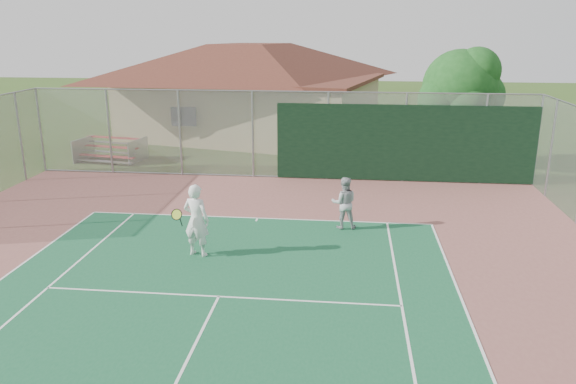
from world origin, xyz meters
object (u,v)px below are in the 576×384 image
object	(u,v)px
clubhouse	(251,81)
bleachers	(110,149)
player_white_front	(196,221)
tree	(462,90)
player_grey_back	(344,203)

from	to	relation	value
clubhouse	bleachers	world-z (taller)	clubhouse
clubhouse	player_white_front	xyz separation A→B (m)	(1.54, -17.29, -2.04)
clubhouse	player_white_front	distance (m)	17.48
clubhouse	tree	size ratio (longest dim) A/B	3.03
tree	player_white_front	bearing A→B (deg)	-128.87
player_white_front	player_grey_back	world-z (taller)	player_white_front
player_white_front	tree	bearing A→B (deg)	-115.27
clubhouse	player_white_front	size ratio (longest dim) A/B	7.91
bleachers	player_grey_back	xyz separation A→B (m)	(10.73, -7.82, 0.26)
bleachers	tree	distance (m)	15.70
clubhouse	tree	bearing A→B (deg)	-19.73
tree	player_grey_back	distance (m)	9.70
bleachers	player_white_front	xyz separation A→B (m)	(6.86, -10.38, 0.45)
bleachers	tree	xyz separation A→B (m)	(15.44, 0.27, 2.85)
tree	clubhouse	bearing A→B (deg)	146.67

